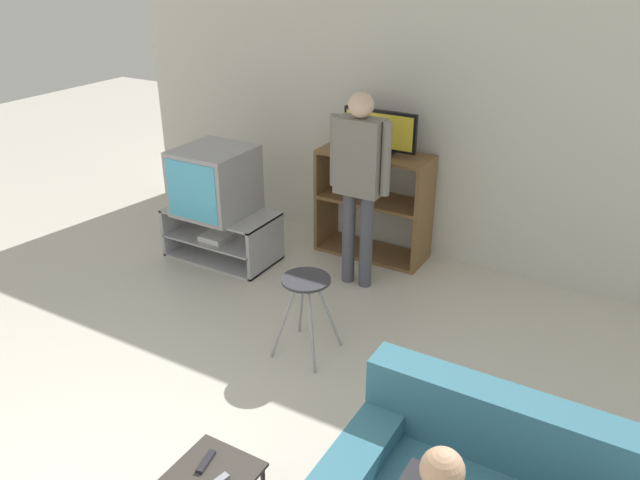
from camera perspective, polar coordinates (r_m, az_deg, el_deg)
The scene contains 8 objects.
wall_back at distance 5.60m, azimuth 10.37°, elevation 10.97°, with size 6.40×0.06×2.60m.
tv_stand at distance 5.84m, azimuth -8.96°, elevation 0.46°, with size 1.01×0.54×0.46m.
television_main at distance 5.64m, azimuth -9.60°, elevation 5.34°, with size 0.61×0.64×0.59m.
media_shelf at distance 5.75m, azimuth 4.88°, elevation 3.34°, with size 1.02×0.43×0.99m.
television_flat at distance 5.52m, azimuth 5.47°, elevation 9.67°, with size 0.68×0.20×0.39m.
folding_stool at distance 4.32m, azimuth -1.29°, elevation -4.81°, with size 0.38×0.40×0.60m.
remote_control_black at distance 3.25m, azimuth -10.39°, elevation -19.31°, with size 0.04×0.14×0.02m, color #232328.
person_standing_adult at distance 5.03m, azimuth 3.61°, elevation 6.14°, with size 0.53×0.20×1.65m.
Camera 1 is at (1.83, -0.90, 2.66)m, focal length 35.00 mm.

